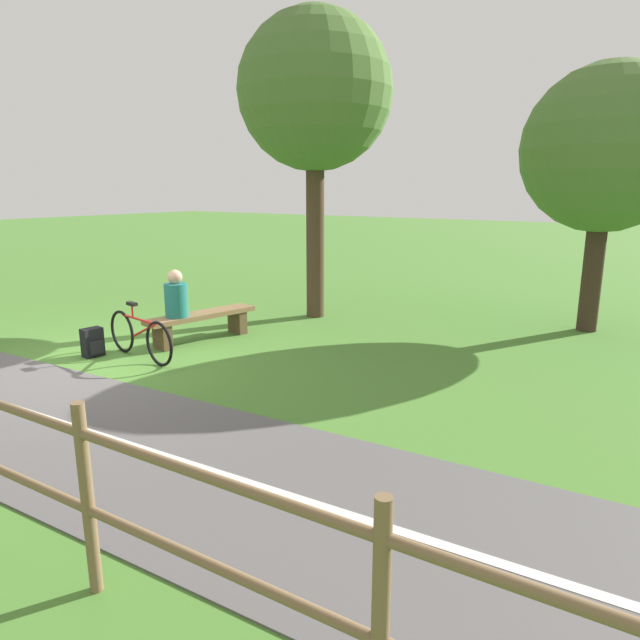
{
  "coord_description": "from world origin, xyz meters",
  "views": [
    {
      "loc": [
        4.47,
        7.03,
        2.49
      ],
      "look_at": [
        -1.29,
        3.16,
        0.84
      ],
      "focal_mm": 31.32,
      "sensor_mm": 36.0,
      "label": 1
    }
  ],
  "objects_px": {
    "bench": "(201,321)",
    "backpack": "(93,343)",
    "tree_by_path": "(315,94)",
    "tree_near_bench": "(606,150)",
    "bicycle": "(140,336)",
    "person_seated": "(176,297)"
  },
  "relations": [
    {
      "from": "tree_by_path",
      "to": "tree_near_bench",
      "type": "relative_size",
      "value": 1.25
    },
    {
      "from": "bench",
      "to": "backpack",
      "type": "height_order",
      "value": "bench"
    },
    {
      "from": "bench",
      "to": "person_seated",
      "type": "height_order",
      "value": "person_seated"
    },
    {
      "from": "bench",
      "to": "backpack",
      "type": "bearing_deg",
      "value": -12.68
    },
    {
      "from": "person_seated",
      "to": "backpack",
      "type": "height_order",
      "value": "person_seated"
    },
    {
      "from": "backpack",
      "to": "tree_near_bench",
      "type": "relative_size",
      "value": 0.1
    },
    {
      "from": "bicycle",
      "to": "backpack",
      "type": "height_order",
      "value": "bicycle"
    },
    {
      "from": "person_seated",
      "to": "tree_near_bench",
      "type": "distance_m",
      "value": 7.5
    },
    {
      "from": "person_seated",
      "to": "tree_by_path",
      "type": "height_order",
      "value": "tree_by_path"
    },
    {
      "from": "bicycle",
      "to": "tree_by_path",
      "type": "distance_m",
      "value": 5.42
    },
    {
      "from": "bench",
      "to": "bicycle",
      "type": "relative_size",
      "value": 1.17
    },
    {
      "from": "tree_near_bench",
      "to": "tree_by_path",
      "type": "bearing_deg",
      "value": -69.37
    },
    {
      "from": "bench",
      "to": "tree_by_path",
      "type": "height_order",
      "value": "tree_by_path"
    },
    {
      "from": "backpack",
      "to": "tree_by_path",
      "type": "xyz_separation_m",
      "value": [
        -4.13,
        1.25,
        3.95
      ]
    },
    {
      "from": "tree_by_path",
      "to": "person_seated",
      "type": "bearing_deg",
      "value": -11.9
    },
    {
      "from": "tree_by_path",
      "to": "tree_near_bench",
      "type": "distance_m",
      "value": 5.12
    },
    {
      "from": "bicycle",
      "to": "backpack",
      "type": "distance_m",
      "value": 0.78
    },
    {
      "from": "bicycle",
      "to": "tree_near_bench",
      "type": "xyz_separation_m",
      "value": [
        -5.58,
        5.24,
        2.75
      ]
    },
    {
      "from": "backpack",
      "to": "tree_near_bench",
      "type": "bearing_deg",
      "value": 134.81
    },
    {
      "from": "person_seated",
      "to": "bench",
      "type": "bearing_deg",
      "value": 180.0
    },
    {
      "from": "bench",
      "to": "bicycle",
      "type": "distance_m",
      "value": 1.25
    },
    {
      "from": "tree_near_bench",
      "to": "bench",
      "type": "bearing_deg",
      "value": -50.36
    }
  ]
}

